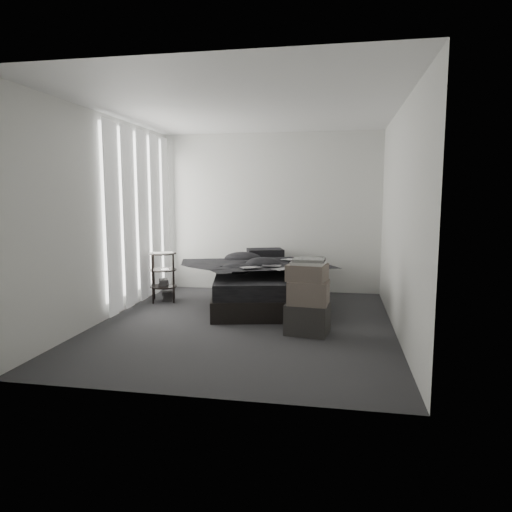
% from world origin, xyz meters
% --- Properties ---
extents(floor, '(3.60, 4.20, 0.01)m').
position_xyz_m(floor, '(0.00, 0.00, 0.00)').
color(floor, '#2C2C2E').
rests_on(floor, ground).
extents(ceiling, '(3.60, 4.20, 0.01)m').
position_xyz_m(ceiling, '(0.00, 0.00, 2.60)').
color(ceiling, white).
rests_on(ceiling, ground).
extents(wall_back, '(3.60, 0.01, 2.60)m').
position_xyz_m(wall_back, '(0.00, 2.10, 1.30)').
color(wall_back, silver).
rests_on(wall_back, ground).
extents(wall_front, '(3.60, 0.01, 2.60)m').
position_xyz_m(wall_front, '(0.00, -2.10, 1.30)').
color(wall_front, silver).
rests_on(wall_front, ground).
extents(wall_left, '(0.01, 4.20, 2.60)m').
position_xyz_m(wall_left, '(-1.80, 0.00, 1.30)').
color(wall_left, silver).
rests_on(wall_left, ground).
extents(wall_right, '(0.01, 4.20, 2.60)m').
position_xyz_m(wall_right, '(1.80, 0.00, 1.30)').
color(wall_right, silver).
rests_on(wall_right, ground).
extents(window_left, '(0.02, 2.00, 2.30)m').
position_xyz_m(window_left, '(-1.78, 0.90, 1.35)').
color(window_left, white).
rests_on(window_left, wall_left).
extents(curtain_left, '(0.06, 2.12, 2.48)m').
position_xyz_m(curtain_left, '(-1.73, 0.90, 1.28)').
color(curtain_left, white).
rests_on(curtain_left, wall_left).
extents(bed, '(1.88, 2.25, 0.27)m').
position_xyz_m(bed, '(0.11, 1.02, 0.13)').
color(bed, black).
rests_on(bed, floor).
extents(mattress, '(1.81, 2.18, 0.21)m').
position_xyz_m(mattress, '(0.11, 1.02, 0.37)').
color(mattress, black).
rests_on(mattress, bed).
extents(duvet, '(1.78, 1.96, 0.23)m').
position_xyz_m(duvet, '(0.12, 0.97, 0.60)').
color(duvet, black).
rests_on(duvet, mattress).
extents(pillow_lower, '(0.67, 0.52, 0.13)m').
position_xyz_m(pillow_lower, '(-0.09, 1.76, 0.55)').
color(pillow_lower, black).
rests_on(pillow_lower, mattress).
extents(pillow_upper, '(0.65, 0.54, 0.12)m').
position_xyz_m(pillow_upper, '(-0.02, 1.76, 0.68)').
color(pillow_upper, black).
rests_on(pillow_upper, pillow_lower).
extents(laptop, '(0.34, 0.24, 0.02)m').
position_xyz_m(laptop, '(0.46, 1.14, 0.72)').
color(laptop, silver).
rests_on(laptop, duvet).
extents(comic_a, '(0.30, 0.28, 0.01)m').
position_xyz_m(comic_a, '(-0.01, 0.45, 0.71)').
color(comic_a, black).
rests_on(comic_a, duvet).
extents(comic_b, '(0.25, 0.16, 0.01)m').
position_xyz_m(comic_b, '(0.24, 0.65, 0.72)').
color(comic_b, black).
rests_on(comic_b, duvet).
extents(comic_c, '(0.29, 0.29, 0.01)m').
position_xyz_m(comic_c, '(0.42, 0.40, 0.73)').
color(comic_c, black).
rests_on(comic_c, duvet).
extents(side_stand, '(0.50, 0.50, 0.73)m').
position_xyz_m(side_stand, '(-1.46, 1.01, 0.36)').
color(side_stand, black).
rests_on(side_stand, floor).
extents(papers, '(0.35, 0.32, 0.01)m').
position_xyz_m(papers, '(-1.44, 1.01, 0.73)').
color(papers, white).
rests_on(papers, side_stand).
extents(floor_books, '(0.22, 0.25, 0.15)m').
position_xyz_m(floor_books, '(-1.42, 1.08, 0.07)').
color(floor_books, black).
rests_on(floor_books, floor).
extents(box_lower, '(0.53, 0.44, 0.35)m').
position_xyz_m(box_lower, '(0.79, -0.25, 0.18)').
color(box_lower, black).
rests_on(box_lower, floor).
extents(box_mid, '(0.48, 0.39, 0.27)m').
position_xyz_m(box_mid, '(0.80, -0.26, 0.49)').
color(box_mid, '#60544C').
rests_on(box_mid, box_lower).
extents(box_upper, '(0.49, 0.42, 0.19)m').
position_xyz_m(box_upper, '(0.78, -0.25, 0.72)').
color(box_upper, '#60544C').
rests_on(box_upper, box_mid).
extents(art_book_white, '(0.40, 0.34, 0.04)m').
position_xyz_m(art_book_white, '(0.79, -0.25, 0.83)').
color(art_book_white, silver).
rests_on(art_book_white, box_upper).
extents(art_book_snake, '(0.37, 0.30, 0.03)m').
position_xyz_m(art_book_snake, '(0.80, -0.26, 0.86)').
color(art_book_snake, silver).
rests_on(art_book_snake, art_book_white).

